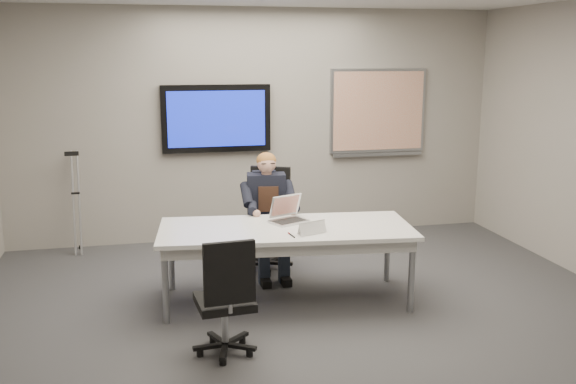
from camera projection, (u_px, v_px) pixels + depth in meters
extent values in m
cube|color=#363639|center=(322.00, 335.00, 5.26)|extent=(6.00, 6.00, 0.02)
cube|color=gray|center=(257.00, 125.00, 7.82)|extent=(6.00, 0.02, 2.80)
cube|color=gray|center=(576.00, 323.00, 2.10)|extent=(6.00, 0.02, 2.80)
cube|color=white|center=(286.00, 229.00, 5.86)|extent=(2.39, 1.20, 0.04)
cube|color=beige|center=(286.00, 237.00, 5.88)|extent=(2.28, 1.09, 0.10)
cylinder|color=#93969B|center=(165.00, 286.00, 5.42)|extent=(0.06, 0.06, 0.67)
cylinder|color=#93969B|center=(412.00, 276.00, 5.67)|extent=(0.06, 0.06, 0.67)
cylinder|color=#93969B|center=(171.00, 257.00, 6.21)|extent=(0.06, 0.06, 0.67)
cylinder|color=#93969B|center=(387.00, 249.00, 6.45)|extent=(0.06, 0.06, 0.67)
cube|color=black|center=(216.00, 118.00, 7.64)|extent=(1.30, 0.08, 0.80)
cube|color=#0D1A92|center=(217.00, 119.00, 7.60)|extent=(1.16, 0.01, 0.66)
cube|color=#93969B|center=(378.00, 111.00, 8.10)|extent=(1.25, 0.04, 1.05)
cube|color=silver|center=(379.00, 111.00, 8.07)|extent=(1.18, 0.01, 0.98)
cube|color=#93969B|center=(378.00, 154.00, 8.18)|extent=(1.18, 0.05, 0.04)
cylinder|color=#93969B|center=(266.00, 243.00, 6.81)|extent=(0.06, 0.06, 0.37)
cube|color=black|center=(266.00, 227.00, 6.77)|extent=(0.62, 0.62, 0.07)
cube|color=black|center=(271.00, 191.00, 6.91)|extent=(0.41, 0.22, 0.53)
cylinder|color=#93969B|center=(225.00, 322.00, 4.90)|extent=(0.05, 0.05, 0.33)
cube|color=black|center=(225.00, 302.00, 4.87)|extent=(0.45, 0.45, 0.06)
cube|color=black|center=(229.00, 273.00, 4.62)|extent=(0.38, 0.08, 0.47)
cube|color=black|center=(266.00, 199.00, 6.67)|extent=(0.42, 0.27, 0.54)
cube|color=#392217|center=(268.00, 199.00, 6.55)|extent=(0.21, 0.04, 0.26)
sphere|color=#DEA188|center=(267.00, 163.00, 6.56)|extent=(0.20, 0.20, 0.20)
ellipsoid|color=#976326|center=(266.00, 161.00, 6.57)|extent=(0.21, 0.21, 0.17)
cube|color=silver|center=(289.00, 221.00, 6.02)|extent=(0.40, 0.35, 0.02)
cube|color=black|center=(289.00, 221.00, 6.00)|extent=(0.32, 0.26, 0.00)
cube|color=silver|center=(285.00, 206.00, 6.14)|extent=(0.34, 0.21, 0.22)
cube|color=red|center=(286.00, 205.00, 6.13)|extent=(0.29, 0.18, 0.18)
cylinder|color=black|center=(291.00, 235.00, 5.57)|extent=(0.03, 0.15, 0.01)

